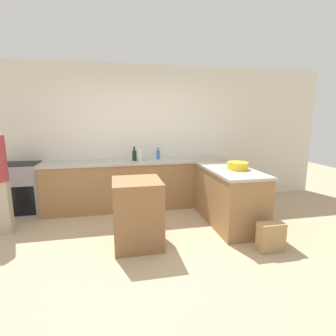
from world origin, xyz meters
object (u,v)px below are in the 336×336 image
at_px(mixing_bowl, 238,166).
at_px(range_oven, 22,189).
at_px(island_table, 137,213).
at_px(paper_bag, 271,237).
at_px(vinegar_bottle_clear, 140,155).
at_px(hot_sauce_bottle, 141,155).
at_px(water_bottle_blue, 158,154).
at_px(wine_bottle_dark, 134,155).

bearing_deg(mixing_bowl, range_oven, 160.81).
distance_m(island_table, paper_bag, 1.77).
bearing_deg(paper_bag, vinegar_bottle_clear, 126.83).
bearing_deg(paper_bag, range_oven, 149.31).
height_order(island_table, hot_sauce_bottle, hot_sauce_bottle).
bearing_deg(paper_bag, water_bottle_blue, 116.52).
relative_size(island_table, paper_bag, 2.37).
height_order(range_oven, water_bottle_blue, water_bottle_blue).
distance_m(mixing_bowl, paper_bag, 1.18).
bearing_deg(vinegar_bottle_clear, wine_bottle_dark, 129.31).
xyz_separation_m(range_oven, island_table, (1.89, -1.57, -0.01)).
bearing_deg(wine_bottle_dark, hot_sauce_bottle, -11.37).
bearing_deg(range_oven, hot_sauce_bottle, -1.58).
distance_m(island_table, water_bottle_blue, 1.83).
bearing_deg(water_bottle_blue, paper_bag, -63.48).
xyz_separation_m(range_oven, water_bottle_blue, (2.46, 0.08, 0.54)).
bearing_deg(mixing_bowl, vinegar_bottle_clear, 142.94).
bearing_deg(hot_sauce_bottle, water_bottle_blue, 20.85).
xyz_separation_m(mixing_bowl, hot_sauce_bottle, (-1.38, 1.16, 0.05)).
bearing_deg(mixing_bowl, water_bottle_blue, 128.59).
bearing_deg(hot_sauce_bottle, vinegar_bottle_clear, -99.91).
bearing_deg(range_oven, island_table, -39.68).
xyz_separation_m(island_table, paper_bag, (1.66, -0.54, -0.26)).
distance_m(mixing_bowl, vinegar_bottle_clear, 1.76).
relative_size(island_table, vinegar_bottle_clear, 2.94).
bearing_deg(vinegar_bottle_clear, water_bottle_blue, 32.17).
height_order(island_table, paper_bag, island_table).
relative_size(range_oven, paper_bag, 2.43).
bearing_deg(hot_sauce_bottle, mixing_bowl, -39.89).
distance_m(island_table, wine_bottle_dark, 1.64).
height_order(range_oven, island_table, range_oven).
distance_m(vinegar_bottle_clear, paper_bag, 2.58).
height_order(range_oven, wine_bottle_dark, wine_bottle_dark).
bearing_deg(range_oven, wine_bottle_dark, -0.99).
relative_size(mixing_bowl, paper_bag, 0.85).
height_order(island_table, mixing_bowl, mixing_bowl).
height_order(hot_sauce_bottle, paper_bag, hot_sauce_bottle).
distance_m(range_oven, mixing_bowl, 3.73).
relative_size(island_table, water_bottle_blue, 3.98).
relative_size(range_oven, wine_bottle_dark, 3.46).
xyz_separation_m(vinegar_bottle_clear, paper_bag, (1.46, -1.95, -0.84)).
height_order(wine_bottle_dark, water_bottle_blue, wine_bottle_dark).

